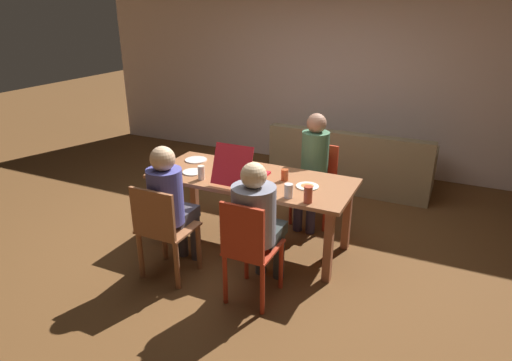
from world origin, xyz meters
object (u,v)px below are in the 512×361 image
Objects in this scene: drinking_glass_2 at (289,191)px; couch at (351,166)px; chair_0 at (249,248)px; plate_2 at (307,186)px; dining_table at (252,186)px; chair_2 at (316,177)px; person_2 at (313,162)px; pizza_box_0 at (243,173)px; drinking_glass_0 at (308,195)px; plate_0 at (193,172)px; person_1 at (170,199)px; person_0 at (257,218)px; chair_1 at (163,230)px; drinking_glass_1 at (201,173)px; plate_1 at (196,160)px; drinking_glass_3 at (285,175)px.

drinking_glass_2 is 0.06× the size of couch.
chair_0 is 4.38× the size of plate_2.
chair_2 is at bearing 64.18° from dining_table.
person_2 is 5.91× the size of plate_2.
person_2 is 2.36× the size of pizza_box_0.
dining_table is 0.18m from pizza_box_0.
chair_0 reaches higher than plate_2.
chair_0 is at bearing -118.45° from drinking_glass_0.
person_1 is at bearing -75.91° from plate_0.
person_2 reaches higher than couch.
person_0 is 8.09× the size of drinking_glass_0.
dining_table is at bearing 114.48° from chair_0.
drinking_glass_2 is (0.95, 0.58, 0.32)m from chair_1.
chair_0 is 0.69m from drinking_glass_0.
chair_0 is at bearing -8.81° from person_1.
person_2 reaches higher than person_1.
chair_2 is 0.89m from plate_2.
person_2 is 0.60× the size of couch.
dining_table is at bearing -115.82° from chair_2.
pizza_box_0 reaches higher than plate_2.
person_2 reaches higher than drinking_glass_2.
person_0 is at bearing -29.72° from drinking_glass_1.
person_0 is 1.48m from plate_1.
chair_2 is (0.00, 1.56, -0.20)m from person_0.
person_0 reaches higher than chair_0.
dining_table is at bearing 14.10° from plate_0.
drinking_glass_0 is 1.17× the size of drinking_glass_2.
dining_table is 0.95× the size of couch.
person_1 is 1.11m from drinking_glass_3.
person_2 reaches higher than chair_2.
person_0 is at bearing -126.78° from drinking_glass_0.
pizza_box_0 is (0.38, 0.68, 0.07)m from person_1.
drinking_glass_0 is (0.70, -0.34, 0.17)m from dining_table.
person_1 is 0.78m from pizza_box_0.
person_0 is 0.88m from chair_1.
plate_1 is at bearing 117.91° from plate_0.
plate_0 is at bearing 104.09° from person_1.
couch is (-0.18, 2.34, -0.53)m from drinking_glass_0.
drinking_glass_0 is 0.54m from drinking_glass_3.
dining_table is 0.98m from chair_0.
person_0 is 0.75m from plate_2.
person_1 reaches higher than plate_2.
drinking_glass_2 is at bearing -21.97° from pizza_box_0.
chair_0 is 2.90m from couch.
person_1 is at bearing -117.87° from chair_2.
chair_0 is 1.60m from person_2.
person_2 reaches higher than drinking_glass_0.
person_2 is at bearing 106.05° from drinking_glass_0.
chair_2 reaches higher than plate_1.
couch is at bearing 87.65° from chair_0.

